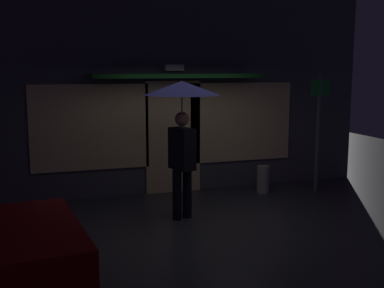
# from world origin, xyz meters

# --- Properties ---
(ground_plane) EXTENTS (18.00, 18.00, 0.00)m
(ground_plane) POSITION_xyz_m (0.00, 0.00, 0.00)
(ground_plane) COLOR #2D2D33
(building_facade) EXTENTS (8.18, 1.00, 3.92)m
(building_facade) POSITION_xyz_m (-0.00, 2.33, 1.94)
(building_facade) COLOR #4C4C56
(building_facade) RESTS_ON ground
(person_with_umbrella) EXTENTS (1.22, 1.22, 2.23)m
(person_with_umbrella) POSITION_xyz_m (-0.34, 0.47, 1.81)
(person_with_umbrella) COLOR black
(person_with_umbrella) RESTS_ON ground
(street_sign_post) EXTENTS (0.40, 0.07, 2.32)m
(street_sign_post) POSITION_xyz_m (2.75, 1.37, 1.32)
(street_sign_post) COLOR #595B60
(street_sign_post) RESTS_ON ground
(sidewalk_bollard) EXTENTS (0.24, 0.24, 0.54)m
(sidewalk_bollard) POSITION_xyz_m (1.66, 1.55, 0.27)
(sidewalk_bollard) COLOR #9E998E
(sidewalk_bollard) RESTS_ON ground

